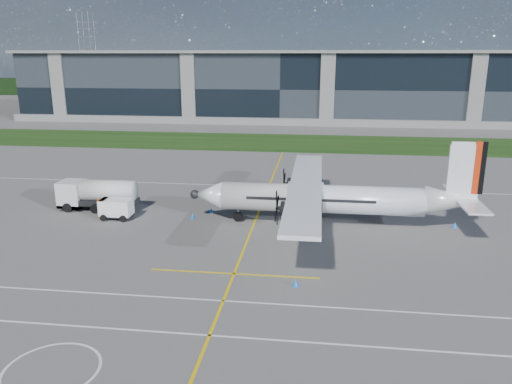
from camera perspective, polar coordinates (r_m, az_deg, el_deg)
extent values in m
plane|color=#575552|center=(79.60, 0.93, 4.74)|extent=(400.00, 400.00, 0.00)
cube|color=#16360E|center=(87.43, 1.52, 5.72)|extent=(400.00, 18.00, 0.04)
cube|color=black|center=(118.26, 3.14, 11.92)|extent=(120.00, 20.00, 15.00)
cube|color=black|center=(178.32, 4.57, 11.66)|extent=(400.00, 6.00, 6.00)
cube|color=yellow|center=(50.31, 0.54, -1.71)|extent=(0.20, 70.00, 0.01)
cube|color=white|center=(29.31, -11.29, -15.38)|extent=(90.00, 0.15, 0.01)
imported|color=#F25907|center=(48.77, -17.43, -1.68)|extent=(0.88, 1.04, 2.17)
cone|color=#0E75EE|center=(33.73, 4.54, -10.29)|extent=(0.36, 0.36, 0.50)
cone|color=#0E75EE|center=(47.11, -7.25, -2.73)|extent=(0.36, 0.36, 0.50)
cone|color=#0E75EE|center=(47.76, 21.76, -3.50)|extent=(0.36, 0.36, 0.50)
cone|color=#0E75EE|center=(58.18, 5.47, 0.86)|extent=(0.36, 0.36, 0.50)
cone|color=#0E75EE|center=(48.69, -5.14, -2.06)|extent=(0.36, 0.36, 0.50)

